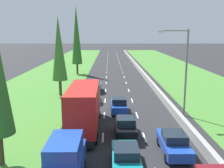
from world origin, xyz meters
name	(u,v)px	position (x,y,z in m)	size (l,w,h in m)	color
ground_plane	(114,71)	(0.00, 60.00, 0.00)	(300.00, 300.00, 0.00)	#28282B
grass_verge_left	(60,71)	(-12.65, 60.00, 0.02)	(14.00, 140.00, 0.04)	#478433
grass_verge_right	(176,70)	(14.35, 60.00, 0.02)	(14.00, 140.00, 0.04)	#478433
median_barrier	(139,69)	(5.70, 60.00, 0.42)	(0.44, 120.00, 0.85)	#9E9B93
lane_markings	(114,70)	(0.00, 60.00, 0.01)	(3.64, 116.00, 0.01)	white
teal_sedan_centre_lane	(126,158)	(-0.15, 15.83, 0.81)	(1.82, 4.50, 1.64)	teal
black_hatchback_centre_lane	(126,127)	(0.17, 21.34, 0.84)	(1.74, 3.90, 1.72)	black
blue_van_left_lane	(66,161)	(-3.72, 14.33, 1.40)	(1.96, 4.90, 2.82)	#1E47B7
blue_hatchback_centre_lane	(119,105)	(-0.15, 27.83, 0.84)	(1.74, 3.90, 1.72)	#1E47B7
blue_sedan_right_lane	(174,143)	(3.46, 18.08, 0.81)	(1.82, 4.50, 1.64)	#1E47B7
red_box_truck_left_lane	(85,107)	(-3.38, 22.73, 2.18)	(2.46, 9.40, 4.18)	black
orange_hatchback_left_lane	(90,95)	(-3.60, 32.45, 0.84)	(1.74, 3.90, 1.72)	orange
teal_hatchback_left_lane	(95,86)	(-3.32, 38.25, 0.84)	(1.74, 3.90, 1.72)	teal
poplar_tree_second	(59,49)	(-8.03, 35.86, 6.46)	(2.07, 2.07, 10.82)	#4C3823
poplar_tree_third	(76,36)	(-7.96, 54.82, 8.04)	(2.15, 2.15, 13.97)	#4C3823
street_light_mast	(183,67)	(6.33, 26.69, 5.23)	(3.20, 0.28, 9.00)	gray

